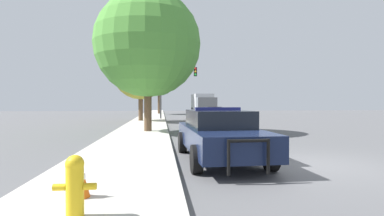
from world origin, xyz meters
name	(u,v)px	position (x,y,z in m)	size (l,w,h in m)	color
ground_plane	(308,165)	(0.00, 0.00, 0.00)	(110.00, 110.00, 0.00)	#565659
sidewalk_left	(117,166)	(-5.10, 0.00, 0.07)	(3.00, 110.00, 0.13)	#BCB7AD
police_car	(219,134)	(-2.29, 0.91, 0.78)	(2.24, 5.13, 1.55)	#141E3D
fire_hydrant	(75,184)	(-5.15, -3.58, 0.58)	(0.57, 0.25, 0.85)	gold
traffic_light	(175,81)	(-2.60, 21.94, 3.84)	(3.69, 0.35, 5.25)	#424247
car_background_oncoming	(213,112)	(1.78, 25.20, 0.68)	(2.20, 4.02, 1.24)	maroon
box_truck	(203,103)	(1.82, 33.53, 1.61)	(2.83, 7.45, 2.91)	slate
tree_sidewalk_mid	(141,71)	(-5.77, 18.79, 4.45)	(4.96, 4.96, 6.81)	brown
tree_sidewalk_near	(148,44)	(-4.71, 8.92, 4.91)	(5.84, 5.84, 7.71)	brown
tree_sidewalk_far	(159,78)	(-4.31, 35.65, 5.26)	(5.16, 5.16, 7.72)	brown
traffic_cone	(80,178)	(-5.32, -2.68, 0.44)	(0.33, 0.33, 0.62)	orange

